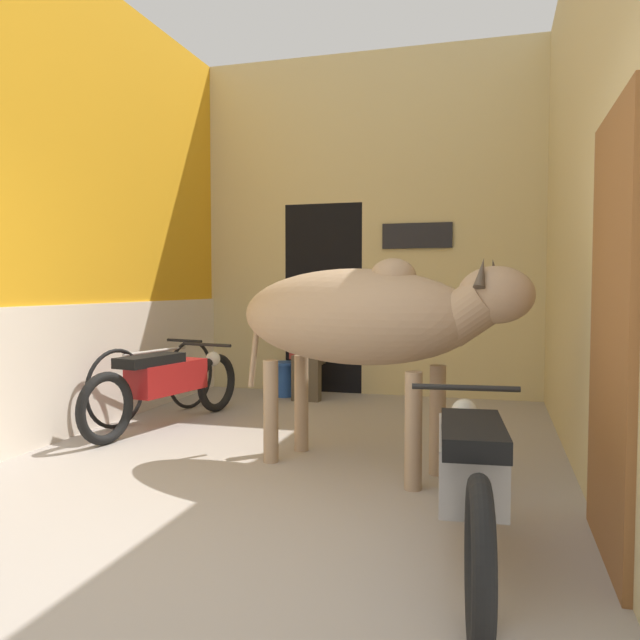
{
  "coord_description": "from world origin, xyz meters",
  "views": [
    {
      "loc": [
        1.47,
        -2.24,
        1.28
      ],
      "look_at": [
        0.2,
        2.27,
        1.03
      ],
      "focal_mm": 35.0,
      "sensor_mm": 36.0,
      "label": 1
    }
  ],
  "objects_px": {
    "motorcycle_near": "(470,472)",
    "plastic_stool": "(284,378)",
    "shopkeeper_seated": "(309,347)",
    "bicycle": "(157,380)",
    "cow": "(362,318)",
    "motorcycle_far": "(167,382)"
  },
  "relations": [
    {
      "from": "motorcycle_near",
      "to": "plastic_stool",
      "type": "distance_m",
      "value": 4.53
    },
    {
      "from": "shopkeeper_seated",
      "to": "motorcycle_near",
      "type": "bearing_deg",
      "value": -63.44
    },
    {
      "from": "motorcycle_near",
      "to": "bicycle",
      "type": "bearing_deg",
      "value": 141.08
    },
    {
      "from": "cow",
      "to": "shopkeeper_seated",
      "type": "relative_size",
      "value": 1.93
    },
    {
      "from": "bicycle",
      "to": "cow",
      "type": "bearing_deg",
      "value": -27.29
    },
    {
      "from": "motorcycle_near",
      "to": "bicycle",
      "type": "relative_size",
      "value": 1.18
    },
    {
      "from": "cow",
      "to": "plastic_stool",
      "type": "relative_size",
      "value": 5.44
    },
    {
      "from": "motorcycle_near",
      "to": "plastic_stool",
      "type": "bearing_deg",
      "value": 119.87
    },
    {
      "from": "motorcycle_far",
      "to": "shopkeeper_seated",
      "type": "distance_m",
      "value": 1.9
    },
    {
      "from": "cow",
      "to": "motorcycle_near",
      "type": "height_order",
      "value": "cow"
    },
    {
      "from": "plastic_stool",
      "to": "motorcycle_near",
      "type": "bearing_deg",
      "value": -60.13
    },
    {
      "from": "motorcycle_far",
      "to": "plastic_stool",
      "type": "distance_m",
      "value": 1.85
    },
    {
      "from": "cow",
      "to": "plastic_stool",
      "type": "distance_m",
      "value": 3.13
    },
    {
      "from": "motorcycle_near",
      "to": "bicycle",
      "type": "xyz_separation_m",
      "value": [
        -3.08,
        2.49,
        -0.05
      ]
    },
    {
      "from": "motorcycle_near",
      "to": "plastic_stool",
      "type": "xyz_separation_m",
      "value": [
        -2.25,
        3.93,
        -0.21
      ]
    },
    {
      "from": "motorcycle_near",
      "to": "shopkeeper_seated",
      "type": "height_order",
      "value": "shopkeeper_seated"
    },
    {
      "from": "bicycle",
      "to": "plastic_stool",
      "type": "distance_m",
      "value": 1.67
    },
    {
      "from": "cow",
      "to": "bicycle",
      "type": "distance_m",
      "value": 2.68
    },
    {
      "from": "motorcycle_far",
      "to": "plastic_stool",
      "type": "relative_size",
      "value": 5.12
    },
    {
      "from": "bicycle",
      "to": "shopkeeper_seated",
      "type": "distance_m",
      "value": 1.8
    },
    {
      "from": "motorcycle_near",
      "to": "cow",
      "type": "bearing_deg",
      "value": 120.96
    },
    {
      "from": "bicycle",
      "to": "motorcycle_near",
      "type": "bearing_deg",
      "value": -38.92
    }
  ]
}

